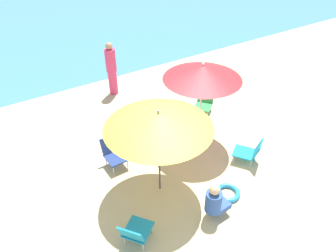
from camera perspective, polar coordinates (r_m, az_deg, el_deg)
name	(u,v)px	position (r m, az deg, el deg)	size (l,w,h in m)	color
ground_plane	(175,189)	(6.93, 1.34, -11.30)	(40.00, 40.00, 0.00)	#CCB789
sea_water	(29,21)	(18.30, -23.70, 16.96)	(40.00, 16.00, 0.01)	teal
umbrella_yellow	(159,120)	(5.78, -1.72, 1.01)	(2.06, 2.06, 2.00)	#4C4C51
umbrella_red	(203,72)	(7.20, 6.25, 9.65)	(1.80, 1.80, 2.16)	silver
beach_chair_a	(114,152)	(7.38, -9.75, -4.62)	(0.46, 0.59, 0.67)	navy
beach_chair_b	(135,232)	(5.88, -5.93, -18.38)	(0.74, 0.71, 0.62)	teal
beach_chair_c	(204,102)	(9.21, 6.52, 4.27)	(0.75, 0.73, 0.58)	#33934C
beach_chair_d	(250,151)	(7.60, 14.52, -4.42)	(0.71, 0.75, 0.62)	teal
person_a	(151,119)	(8.11, -2.99, 1.28)	(0.55, 0.36, 0.96)	#389970
person_b	(111,69)	(9.94, -10.12, 10.09)	(0.32, 0.32, 1.67)	#DB3866
person_c	(215,201)	(6.21, 8.50, -13.22)	(0.56, 0.33, 0.87)	#2D519E
swim_ring	(228,193)	(6.91, 10.69, -11.69)	(0.52, 0.52, 0.10)	#238CD8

